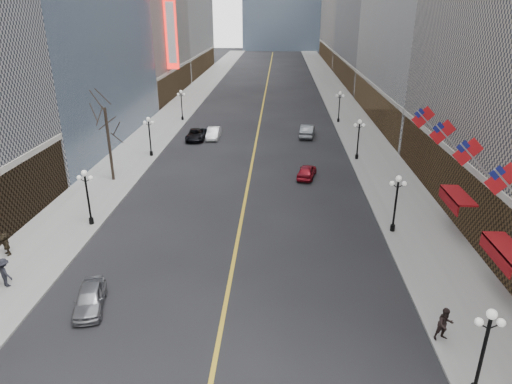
# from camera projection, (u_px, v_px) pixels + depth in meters

# --- Properties ---
(sidewalk_east) EXTENTS (6.00, 230.00, 0.15)m
(sidewalk_east) POSITION_uv_depth(u_px,v_px,m) (349.00, 116.00, 72.02)
(sidewalk_east) COLOR gray
(sidewalk_east) RESTS_ON ground
(sidewalk_west) EXTENTS (6.00, 230.00, 0.15)m
(sidewalk_west) POSITION_uv_depth(u_px,v_px,m) (174.00, 115.00, 73.36)
(sidewalk_west) COLOR gray
(sidewalk_west) RESTS_ON ground
(lane_line) EXTENTS (0.25, 200.00, 0.02)m
(lane_line) POSITION_uv_depth(u_px,v_px,m) (263.00, 104.00, 81.97)
(lane_line) COLOR gold
(lane_line) RESTS_ON ground
(streetlamp_east_0) EXTENTS (1.26, 0.44, 4.52)m
(streetlamp_east_0) POSITION_uv_depth(u_px,v_px,m) (485.00, 344.00, 19.26)
(streetlamp_east_0) COLOR black
(streetlamp_east_0) RESTS_ON sidewalk_east
(streetlamp_east_1) EXTENTS (1.26, 0.44, 4.52)m
(streetlamp_east_1) POSITION_uv_depth(u_px,v_px,m) (396.00, 198.00, 34.06)
(streetlamp_east_1) COLOR black
(streetlamp_east_1) RESTS_ON sidewalk_east
(streetlamp_east_2) EXTENTS (1.26, 0.44, 4.52)m
(streetlamp_east_2) POSITION_uv_depth(u_px,v_px,m) (359.00, 135.00, 50.71)
(streetlamp_east_2) COLOR black
(streetlamp_east_2) RESTS_ON sidewalk_east
(streetlamp_east_3) EXTENTS (1.26, 0.44, 4.52)m
(streetlamp_east_3) POSITION_uv_depth(u_px,v_px,m) (339.00, 103.00, 67.36)
(streetlamp_east_3) COLOR black
(streetlamp_east_3) RESTS_ON sidewalk_east
(streetlamp_west_1) EXTENTS (1.26, 0.44, 4.52)m
(streetlamp_west_1) POSITION_uv_depth(u_px,v_px,m) (87.00, 192.00, 35.18)
(streetlamp_west_1) COLOR black
(streetlamp_west_1) RESTS_ON sidewalk_west
(streetlamp_west_2) EXTENTS (1.26, 0.44, 4.52)m
(streetlamp_west_2) POSITION_uv_depth(u_px,v_px,m) (149.00, 132.00, 51.84)
(streetlamp_west_2) COLOR black
(streetlamp_west_2) RESTS_ON sidewalk_west
(streetlamp_west_3) EXTENTS (1.26, 0.44, 4.52)m
(streetlamp_west_3) POSITION_uv_depth(u_px,v_px,m) (181.00, 102.00, 68.49)
(streetlamp_west_3) COLOR black
(streetlamp_west_3) RESTS_ON sidewalk_west
(flag_2) EXTENTS (2.87, 0.12, 2.87)m
(flag_2) POSITION_uv_depth(u_px,v_px,m) (505.00, 182.00, 24.84)
(flag_2) COLOR #B2B2B7
(flag_2) RESTS_ON ground
(flag_3) EXTENTS (2.87, 0.12, 2.87)m
(flag_3) POSITION_uv_depth(u_px,v_px,m) (470.00, 154.00, 29.46)
(flag_3) COLOR #B2B2B7
(flag_3) RESTS_ON ground
(flag_4) EXTENTS (2.87, 0.12, 2.87)m
(flag_4) POSITION_uv_depth(u_px,v_px,m) (444.00, 134.00, 34.09)
(flag_4) COLOR #B2B2B7
(flag_4) RESTS_ON ground
(flag_5) EXTENTS (2.87, 0.12, 2.87)m
(flag_5) POSITION_uv_depth(u_px,v_px,m) (425.00, 119.00, 38.71)
(flag_5) COLOR #B2B2B7
(flag_5) RESTS_ON ground
(awning_b) EXTENTS (1.40, 4.00, 0.93)m
(awning_b) POSITION_uv_depth(u_px,v_px,m) (504.00, 250.00, 26.38)
(awning_b) COLOR maroon
(awning_b) RESTS_ON ground
(awning_c) EXTENTS (1.40, 4.00, 0.93)m
(awning_c) POSITION_uv_depth(u_px,v_px,m) (455.00, 197.00, 33.79)
(awning_c) COLOR maroon
(awning_c) RESTS_ON ground
(theatre_marquee) EXTENTS (2.00, 0.55, 12.00)m
(theatre_marquee) POSITION_uv_depth(u_px,v_px,m) (171.00, 33.00, 78.21)
(theatre_marquee) COLOR red
(theatre_marquee) RESTS_ON ground
(tree_west_far) EXTENTS (3.60, 3.60, 7.92)m
(tree_west_far) POSITION_uv_depth(u_px,v_px,m) (106.00, 119.00, 43.26)
(tree_west_far) COLOR #2D231C
(tree_west_far) RESTS_ON sidewalk_west
(car_nb_near) EXTENTS (2.44, 4.17, 1.33)m
(car_nb_near) POSITION_uv_depth(u_px,v_px,m) (90.00, 298.00, 26.09)
(car_nb_near) COLOR gray
(car_nb_near) RESTS_ON ground
(car_nb_mid) EXTENTS (1.54, 4.37, 1.44)m
(car_nb_mid) POSITION_uv_depth(u_px,v_px,m) (213.00, 133.00, 60.02)
(car_nb_mid) COLOR silver
(car_nb_mid) RESTS_ON ground
(car_nb_far) EXTENTS (2.38, 5.03, 1.39)m
(car_nb_far) POSITION_uv_depth(u_px,v_px,m) (196.00, 135.00, 59.44)
(car_nb_far) COLOR black
(car_nb_far) RESTS_ON ground
(car_sb_mid) EXTENTS (2.44, 4.26, 1.36)m
(car_sb_mid) POSITION_uv_depth(u_px,v_px,m) (307.00, 171.00, 46.21)
(car_sb_mid) COLOR maroon
(car_sb_mid) RESTS_ON ground
(car_sb_far) EXTENTS (2.43, 5.19, 1.65)m
(car_sb_far) POSITION_uv_depth(u_px,v_px,m) (307.00, 131.00, 60.79)
(car_sb_far) COLOR #505458
(car_sb_far) RESTS_ON ground
(ped_east_walk) EXTENTS (1.00, 0.69, 1.88)m
(ped_east_walk) POSITION_uv_depth(u_px,v_px,m) (445.00, 324.00, 23.29)
(ped_east_walk) COLOR black
(ped_east_walk) RESTS_ON sidewalk_east
(ped_west_walk) EXTENTS (1.30, 1.06, 1.88)m
(ped_west_walk) POSITION_uv_depth(u_px,v_px,m) (5.00, 273.00, 27.82)
(ped_west_walk) COLOR black
(ped_west_walk) RESTS_ON sidewalk_west
(ped_west_far) EXTENTS (1.42, 1.38, 1.66)m
(ped_west_far) POSITION_uv_depth(u_px,v_px,m) (6.00, 244.00, 31.45)
(ped_west_far) COLOR #2F271A
(ped_west_far) RESTS_ON sidewalk_west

